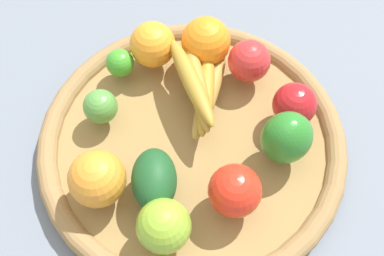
# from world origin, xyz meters

# --- Properties ---
(ground_plane) EXTENTS (2.40, 2.40, 0.00)m
(ground_plane) POSITION_xyz_m (0.00, 0.00, 0.00)
(ground_plane) COLOR slate
(ground_plane) RESTS_ON ground
(basket) EXTENTS (0.47, 0.47, 0.04)m
(basket) POSITION_xyz_m (0.00, 0.00, 0.02)
(basket) COLOR olive
(basket) RESTS_ON ground_plane
(apple_0) EXTENTS (0.08, 0.08, 0.07)m
(apple_0) POSITION_xyz_m (0.13, 0.09, 0.07)
(apple_0) COLOR red
(apple_0) RESTS_ON basket
(avocado) EXTENTS (0.09, 0.11, 0.06)m
(avocado) POSITION_xyz_m (-0.01, -0.10, 0.07)
(avocado) COLOR #1B4F25
(avocado) RESTS_ON basket
(lime_0) EXTENTS (0.06, 0.06, 0.05)m
(lime_0) POSITION_xyz_m (-0.14, -0.02, 0.06)
(lime_0) COLOR #51963F
(lime_0) RESTS_ON basket
(orange_1) EXTENTS (0.10, 0.10, 0.07)m
(orange_1) POSITION_xyz_m (-0.11, 0.11, 0.08)
(orange_1) COLOR orange
(orange_1) RESTS_ON basket
(banana_bunch) EXTENTS (0.14, 0.17, 0.06)m
(banana_bunch) POSITION_xyz_m (-0.01, 0.07, 0.07)
(banana_bunch) COLOR #AE893C
(banana_bunch) RESTS_ON basket
(orange_0) EXTENTS (0.11, 0.11, 0.08)m
(orange_0) POSITION_xyz_m (-0.08, -0.13, 0.08)
(orange_0) COLOR orange
(orange_0) RESTS_ON basket
(bell_pepper) EXTENTS (0.10, 0.10, 0.08)m
(bell_pepper) POSITION_xyz_m (0.13, 0.02, 0.08)
(bell_pepper) COLOR #297E2A
(bell_pepper) RESTS_ON basket
(apple_3) EXTENTS (0.09, 0.09, 0.07)m
(apple_3) POSITION_xyz_m (0.09, -0.08, 0.07)
(apple_3) COLOR red
(apple_3) RESTS_ON basket
(apple_2) EXTENTS (0.09, 0.09, 0.07)m
(apple_2) POSITION_xyz_m (0.04, 0.14, 0.07)
(apple_2) COLOR red
(apple_2) RESTS_ON basket
(lime_1) EXTENTS (0.05, 0.05, 0.04)m
(lime_1) POSITION_xyz_m (-0.15, 0.07, 0.06)
(lime_1) COLOR green
(lime_1) RESTS_ON basket
(apple_1) EXTENTS (0.09, 0.09, 0.07)m
(apple_1) POSITION_xyz_m (0.03, -0.16, 0.07)
(apple_1) COLOR #88B631
(apple_1) RESTS_ON basket
(orange_2) EXTENTS (0.09, 0.09, 0.08)m
(orange_2) POSITION_xyz_m (-0.04, 0.15, 0.08)
(orange_2) COLOR orange
(orange_2) RESTS_ON basket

